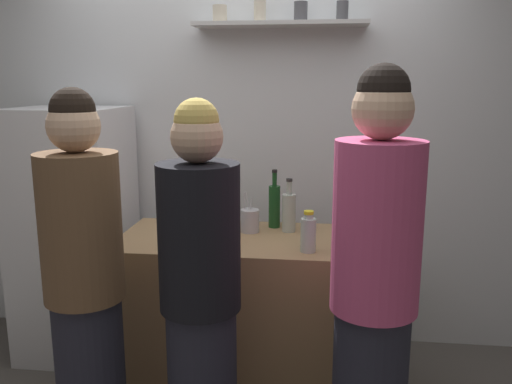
{
  "coord_description": "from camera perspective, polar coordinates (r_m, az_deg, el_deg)",
  "views": [
    {
      "loc": [
        0.5,
        -2.18,
        1.71
      ],
      "look_at": [
        0.17,
        0.52,
        1.14
      ],
      "focal_mm": 37.11,
      "sensor_mm": 36.0,
      "label": 1
    }
  ],
  "objects": [
    {
      "name": "wine_bottle_green_glass",
      "position": [
        3.01,
        2.0,
        -1.4
      ],
      "size": [
        0.07,
        0.07,
        0.33
      ],
      "color": "#19471E",
      "rests_on": "counter"
    },
    {
      "name": "person_blonde",
      "position": [
        2.28,
        -5.99,
        -11.4
      ],
      "size": [
        0.34,
        0.34,
        1.65
      ],
      "rotation": [
        0.0,
        0.0,
        3.03
      ],
      "color": "#262633",
      "rests_on": "ground"
    },
    {
      "name": "refrigerator",
      "position": [
        3.51,
        -18.94,
        -4.22
      ],
      "size": [
        0.64,
        0.64,
        1.56
      ],
      "color": "white",
      "rests_on": "ground"
    },
    {
      "name": "wine_bottle_amber_glass",
      "position": [
        2.61,
        13.22,
        -4.15
      ],
      "size": [
        0.07,
        0.07,
        0.3
      ],
      "color": "#472814",
      "rests_on": "counter"
    },
    {
      "name": "person_brown_jacket",
      "position": [
        2.43,
        -17.95,
        -9.84
      ],
      "size": [
        0.34,
        0.34,
        1.69
      ],
      "rotation": [
        0.0,
        0.0,
        1.28
      ],
      "color": "#262633",
      "rests_on": "ground"
    },
    {
      "name": "utensil_holder",
      "position": [
        2.93,
        -0.66,
        -3.1
      ],
      "size": [
        0.1,
        0.1,
        0.23
      ],
      "color": "#B2B2B7",
      "rests_on": "counter"
    },
    {
      "name": "baking_pan",
      "position": [
        2.86,
        -5.98,
        -4.33
      ],
      "size": [
        0.34,
        0.24,
        0.05
      ],
      "primitive_type": "cube",
      "color": "gray",
      "rests_on": "counter"
    },
    {
      "name": "person_pink_top",
      "position": [
        2.15,
        12.57,
        -10.9
      ],
      "size": [
        0.34,
        0.34,
        1.78
      ],
      "rotation": [
        0.0,
        0.0,
        3.76
      ],
      "color": "#262633",
      "rests_on": "ground"
    },
    {
      "name": "wine_bottle_pale_glass",
      "position": [
        2.93,
        3.57,
        -2.08
      ],
      "size": [
        0.07,
        0.07,
        0.3
      ],
      "color": "#B2BFB2",
      "rests_on": "counter"
    },
    {
      "name": "back_wall_assembly",
      "position": [
        3.49,
        -1.24,
        5.13
      ],
      "size": [
        4.8,
        0.32,
        2.6
      ],
      "color": "white",
      "rests_on": "ground"
    },
    {
      "name": "water_bottle_plastic",
      "position": [
        2.6,
        5.67,
        -4.49
      ],
      "size": [
        0.08,
        0.08,
        0.21
      ],
      "color": "silver",
      "rests_on": "counter"
    },
    {
      "name": "counter",
      "position": [
        2.99,
        -0.0,
        -13.16
      ],
      "size": [
        1.47,
        0.67,
        0.89
      ],
      "primitive_type": "cube",
      "color": "#9E7A51",
      "rests_on": "ground"
    }
  ]
}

